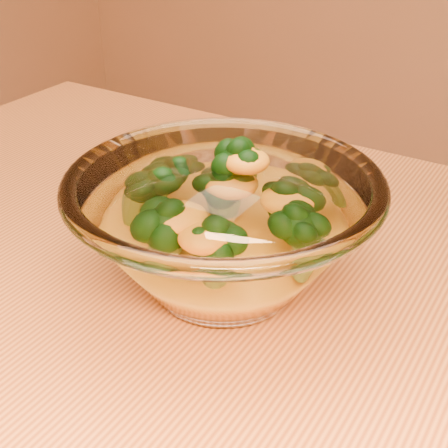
# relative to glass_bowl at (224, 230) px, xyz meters

# --- Properties ---
(glass_bowl) EXTENTS (0.24, 0.24, 0.11)m
(glass_bowl) POSITION_rel_glass_bowl_xyz_m (0.00, 0.00, 0.00)
(glass_bowl) COLOR white
(glass_bowl) RESTS_ON table
(cheese_sauce) EXTENTS (0.14, 0.14, 0.04)m
(cheese_sauce) POSITION_rel_glass_bowl_xyz_m (0.00, 0.00, -0.02)
(cheese_sauce) COLOR orange
(cheese_sauce) RESTS_ON glass_bowl
(broccoli_heap) EXTENTS (0.16, 0.16, 0.08)m
(broccoli_heap) POSITION_rel_glass_bowl_xyz_m (-0.00, 0.00, 0.02)
(broccoli_heap) COLOR black
(broccoli_heap) RESTS_ON cheese_sauce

